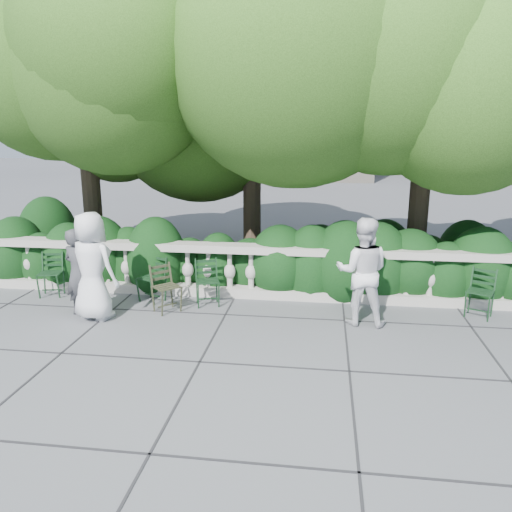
# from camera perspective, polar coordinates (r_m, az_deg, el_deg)

# --- Properties ---
(ground) EXTENTS (90.00, 90.00, 0.00)m
(ground) POSITION_cam_1_polar(r_m,az_deg,el_deg) (7.75, -1.01, -9.01)
(ground) COLOR #4C4E54
(ground) RESTS_ON ground
(balustrade) EXTENTS (12.00, 0.44, 1.00)m
(balustrade) POSITION_cam_1_polar(r_m,az_deg,el_deg) (9.27, 0.67, -1.87)
(balustrade) COLOR #9E998E
(balustrade) RESTS_ON ground
(shrub_hedge) EXTENTS (15.00, 2.60, 1.70)m
(shrub_hedge) POSITION_cam_1_polar(r_m,az_deg,el_deg) (10.55, 1.47, -2.62)
(shrub_hedge) COLOR black
(shrub_hedge) RESTS_ON ground
(tree_canopy) EXTENTS (15.04, 6.52, 6.78)m
(tree_canopy) POSITION_cam_1_polar(r_m,az_deg,el_deg) (10.28, 5.77, 19.21)
(tree_canopy) COLOR #3F3023
(tree_canopy) RESTS_ON ground
(chair_b) EXTENTS (0.53, 0.56, 0.84)m
(chair_b) POSITION_cam_1_polar(r_m,az_deg,el_deg) (10.11, -22.48, -4.49)
(chair_b) COLOR black
(chair_b) RESTS_ON ground
(chair_c) EXTENTS (0.60, 0.62, 0.84)m
(chair_c) POSITION_cam_1_polar(r_m,az_deg,el_deg) (9.29, -12.35, -5.31)
(chair_c) COLOR black
(chair_c) RESTS_ON ground
(chair_d) EXTENTS (0.57, 0.60, 0.84)m
(chair_d) POSITION_cam_1_polar(r_m,az_deg,el_deg) (8.91, -5.42, -5.90)
(chair_d) COLOR black
(chair_d) RESTS_ON ground
(chair_e) EXTENTS (0.61, 0.63, 0.84)m
(chair_e) POSITION_cam_1_polar(r_m,az_deg,el_deg) (9.09, 23.80, -6.68)
(chair_e) COLOR black
(chair_e) RESTS_ON ground
(chair_weathered) EXTENTS (0.65, 0.65, 0.84)m
(chair_weathered) POSITION_cam_1_polar(r_m,az_deg,el_deg) (8.71, -9.62, -6.53)
(chair_weathered) COLOR black
(chair_weathered) RESTS_ON ground
(person_businessman) EXTENTS (1.01, 0.82, 1.79)m
(person_businessman) POSITION_cam_1_polar(r_m,az_deg,el_deg) (8.56, -18.22, -1.13)
(person_businessman) COLOR silver
(person_businessman) RESTS_ON ground
(person_woman_grey) EXTENTS (0.64, 0.55, 1.49)m
(person_woman_grey) POSITION_cam_1_polar(r_m,az_deg,el_deg) (8.82, -19.71, -1.81)
(person_woman_grey) COLOR #38393D
(person_woman_grey) RESTS_ON ground
(person_casual_man) EXTENTS (0.90, 0.73, 1.74)m
(person_casual_man) POSITION_cam_1_polar(r_m,az_deg,el_deg) (8.10, 12.04, -1.75)
(person_casual_man) COLOR white
(person_casual_man) RESTS_ON ground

